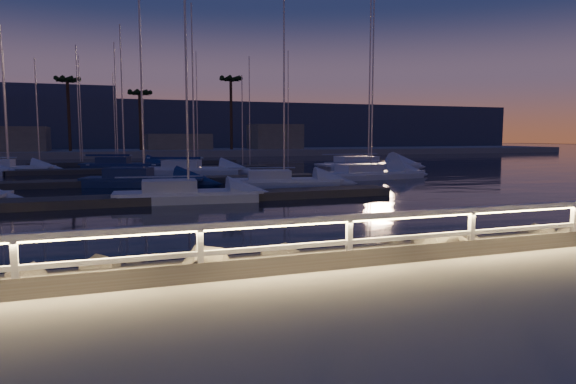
% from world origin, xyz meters
% --- Properties ---
extents(ground, '(400.00, 400.00, 0.00)m').
position_xyz_m(ground, '(0.00, 0.00, 0.00)').
color(ground, gray).
rests_on(ground, ground).
extents(harbor_water, '(400.00, 440.00, 0.60)m').
position_xyz_m(harbor_water, '(0.00, 31.22, -0.97)').
color(harbor_water, black).
rests_on(harbor_water, ground).
extents(guard_rail, '(44.11, 0.12, 1.06)m').
position_xyz_m(guard_rail, '(-0.07, -0.00, 0.77)').
color(guard_rail, white).
rests_on(guard_rail, ground).
extents(riprap, '(36.32, 2.59, 1.29)m').
position_xyz_m(riprap, '(-3.54, 1.11, -0.13)').
color(riprap, '#605A52').
rests_on(riprap, ground).
extents(floating_docks, '(22.00, 36.00, 0.40)m').
position_xyz_m(floating_docks, '(0.00, 32.50, -0.40)').
color(floating_docks, '#575048').
rests_on(floating_docks, ground).
extents(far_shore, '(160.00, 14.00, 5.20)m').
position_xyz_m(far_shore, '(-0.12, 74.05, 0.29)').
color(far_shore, gray).
rests_on(far_shore, ground).
extents(palm_left, '(3.00, 3.00, 11.20)m').
position_xyz_m(palm_left, '(-8.00, 72.00, 10.14)').
color(palm_left, '#493322').
rests_on(palm_left, ground).
extents(palm_center, '(3.00, 3.00, 9.70)m').
position_xyz_m(palm_center, '(2.00, 73.00, 8.78)').
color(palm_center, '#493322').
rests_on(palm_center, ground).
extents(palm_right, '(3.00, 3.00, 12.20)m').
position_xyz_m(palm_right, '(16.00, 72.00, 11.03)').
color(palm_right, '#493322').
rests_on(palm_right, ground).
extents(distant_hills, '(230.00, 37.50, 18.00)m').
position_xyz_m(distant_hills, '(-22.13, 133.69, 4.74)').
color(distant_hills, '#3B445C').
rests_on(distant_hills, ground).
extents(sailboat_b, '(7.24, 2.80, 12.04)m').
position_xyz_m(sailboat_b, '(0.09, 15.94, -0.19)').
color(sailboat_b, silver).
rests_on(sailboat_b, ground).
extents(sailboat_c, '(7.58, 3.74, 12.41)m').
position_xyz_m(sailboat_c, '(6.95, 21.42, -0.20)').
color(sailboat_c, silver).
rests_on(sailboat_c, ground).
extents(sailboat_f, '(7.96, 4.83, 13.16)m').
position_xyz_m(sailboat_f, '(-1.35, 24.79, -0.16)').
color(sailboat_f, navy).
rests_on(sailboat_f, ground).
extents(sailboat_g, '(8.53, 5.27, 14.06)m').
position_xyz_m(sailboat_g, '(3.39, 34.03, -0.16)').
color(sailboat_g, silver).
rests_on(sailboat_g, ground).
extents(sailboat_h, '(8.73, 3.52, 14.37)m').
position_xyz_m(sailboat_h, '(15.08, 24.85, -0.18)').
color(sailboat_h, silver).
rests_on(sailboat_h, ground).
extents(sailboat_k, '(8.44, 4.62, 13.82)m').
position_xyz_m(sailboat_k, '(-1.86, 43.21, -0.17)').
color(sailboat_k, navy).
rests_on(sailboat_k, ground).
extents(sailboat_l, '(10.12, 3.35, 16.92)m').
position_xyz_m(sailboat_l, '(19.72, 33.88, -0.13)').
color(sailboat_l, silver).
rests_on(sailboat_l, ground).
extents(sailboat_n, '(7.66, 3.17, 12.69)m').
position_xyz_m(sailboat_n, '(-11.63, 41.38, -0.17)').
color(sailboat_n, silver).
rests_on(sailboat_n, ground).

